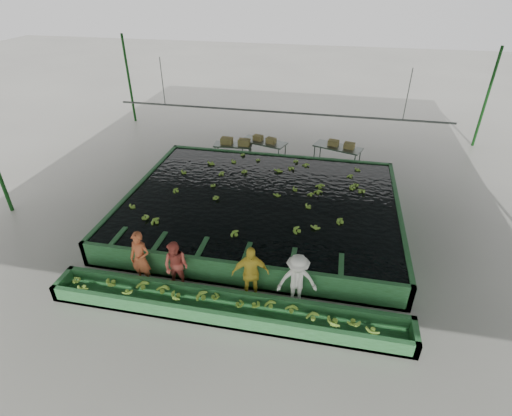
% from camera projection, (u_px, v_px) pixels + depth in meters
% --- Properties ---
extents(ground, '(80.00, 80.00, 0.00)m').
position_uv_depth(ground, '(253.00, 239.00, 14.02)').
color(ground, gray).
rests_on(ground, ground).
extents(shed_roof, '(20.00, 22.00, 0.04)m').
position_uv_depth(shed_roof, '(252.00, 98.00, 11.41)').
color(shed_roof, slate).
rests_on(shed_roof, shed_posts).
extents(shed_posts, '(20.00, 22.00, 5.00)m').
position_uv_depth(shed_posts, '(253.00, 176.00, 12.71)').
color(shed_posts, '#114013').
rests_on(shed_posts, ground).
extents(flotation_tank, '(10.00, 8.00, 0.90)m').
position_uv_depth(flotation_tank, '(261.00, 207.00, 15.04)').
color(flotation_tank, '#2A6834').
rests_on(flotation_tank, ground).
extents(tank_water, '(9.70, 7.70, 0.00)m').
position_uv_depth(tank_water, '(261.00, 198.00, 14.83)').
color(tank_water, black).
rests_on(tank_water, flotation_tank).
extents(sorting_trough, '(10.00, 1.00, 0.50)m').
position_uv_depth(sorting_trough, '(226.00, 308.00, 10.88)').
color(sorting_trough, '#2A6834').
rests_on(sorting_trough, ground).
extents(cableway_rail, '(0.08, 0.08, 14.00)m').
position_uv_depth(cableway_rail, '(278.00, 112.00, 16.63)').
color(cableway_rail, '#59605B').
rests_on(cableway_rail, shed_roof).
extents(rail_hanger_left, '(0.04, 0.04, 2.00)m').
position_uv_depth(rail_hanger_left, '(162.00, 81.00, 16.96)').
color(rail_hanger_left, '#59605B').
rests_on(rail_hanger_left, shed_roof).
extents(rail_hanger_right, '(0.04, 0.04, 2.00)m').
position_uv_depth(rail_hanger_right, '(408.00, 95.00, 15.24)').
color(rail_hanger_right, '#59605B').
rests_on(rail_hanger_right, shed_roof).
extents(worker_a, '(0.70, 0.50, 1.79)m').
position_uv_depth(worker_a, '(140.00, 259.00, 11.69)').
color(worker_a, '#C55C32').
rests_on(worker_a, ground).
extents(worker_b, '(0.86, 0.71, 1.60)m').
position_uv_depth(worker_b, '(176.00, 266.00, 11.55)').
color(worker_b, '#D35848').
rests_on(worker_b, ground).
extents(worker_c, '(1.13, 0.71, 1.79)m').
position_uv_depth(worker_c, '(250.00, 274.00, 11.12)').
color(worker_c, yellow).
rests_on(worker_c, ground).
extents(worker_d, '(1.21, 0.85, 1.71)m').
position_uv_depth(worker_d, '(297.00, 281.00, 10.92)').
color(worker_d, white).
rests_on(worker_d, ground).
extents(packing_table_left, '(1.88, 0.87, 0.83)m').
position_uv_depth(packing_table_left, '(233.00, 152.00, 19.47)').
color(packing_table_left, '#59605B').
rests_on(packing_table_left, ground).
extents(packing_table_mid, '(2.34, 1.47, 0.99)m').
position_uv_depth(packing_table_mid, '(264.00, 151.00, 19.43)').
color(packing_table_mid, '#59605B').
rests_on(packing_table_mid, ground).
extents(packing_table_right, '(2.37, 1.55, 1.00)m').
position_uv_depth(packing_table_right, '(337.00, 156.00, 18.86)').
color(packing_table_right, '#59605B').
rests_on(packing_table_right, ground).
extents(box_stack_left, '(1.43, 0.44, 0.30)m').
position_uv_depth(box_stack_left, '(235.00, 145.00, 19.23)').
color(box_stack_left, olive).
rests_on(box_stack_left, packing_table_left).
extents(box_stack_mid, '(1.19, 0.65, 0.25)m').
position_uv_depth(box_stack_mid, '(264.00, 142.00, 19.13)').
color(box_stack_mid, olive).
rests_on(box_stack_mid, packing_table_mid).
extents(box_stack_right, '(1.27, 0.64, 0.26)m').
position_uv_depth(box_stack_right, '(341.00, 147.00, 18.56)').
color(box_stack_right, olive).
rests_on(box_stack_right, packing_table_right).
extents(floating_bananas, '(8.12, 5.54, 0.11)m').
position_uv_depth(floating_bananas, '(265.00, 188.00, 15.50)').
color(floating_bananas, '#86BC37').
rests_on(floating_bananas, tank_water).
extents(trough_bananas, '(8.77, 0.58, 0.12)m').
position_uv_depth(trough_bananas, '(225.00, 304.00, 10.80)').
color(trough_bananas, '#86BC37').
rests_on(trough_bananas, sorting_trough).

